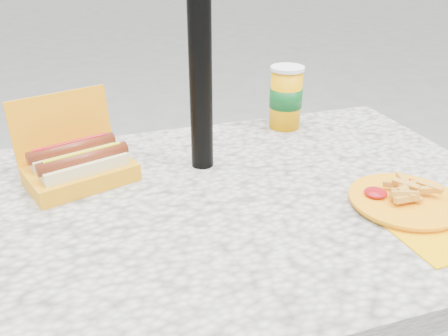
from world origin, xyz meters
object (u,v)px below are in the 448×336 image
object	(u,v)px
hotdog_box	(79,164)
fries_plate	(407,202)
umbrella_pole	(199,7)
soda_cup	(286,97)

from	to	relation	value
hotdog_box	fries_plate	bearing A→B (deg)	-45.58
umbrella_pole	hotdog_box	bearing A→B (deg)	178.37
soda_cup	hotdog_box	bearing A→B (deg)	-164.61
umbrella_pole	soda_cup	distance (m)	0.42
umbrella_pole	soda_cup	bearing A→B (deg)	29.68
umbrella_pole	fries_plate	xyz separation A→B (m)	(0.33, -0.31, -0.34)
hotdog_box	fries_plate	world-z (taller)	hotdog_box
fries_plate	soda_cup	size ratio (longest dim) A/B	1.75
fries_plate	hotdog_box	bearing A→B (deg)	152.43
umbrella_pole	soda_cup	world-z (taller)	umbrella_pole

